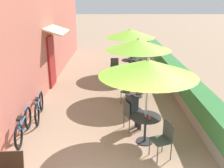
{
  "coord_description": "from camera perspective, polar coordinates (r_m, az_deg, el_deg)",
  "views": [
    {
      "loc": [
        0.15,
        -3.54,
        3.54
      ],
      "look_at": [
        0.15,
        3.89,
        1.0
      ],
      "focal_mm": 40.0,
      "sensor_mm": 36.0,
      "label": 1
    }
  ],
  "objects": [
    {
      "name": "cafe_chair_near_right",
      "position": [
        7.04,
        4.2,
        -6.61
      ],
      "size": [
        0.52,
        0.52,
        0.87
      ],
      "rotation": [
        0.0,
        0.0,
        11.38
      ],
      "color": "#384238",
      "rests_on": "ground_plane"
    },
    {
      "name": "seated_patron_near_right",
      "position": [
        7.01,
        5.06,
        -5.2
      ],
      "size": [
        0.49,
        0.45,
        1.25
      ],
      "rotation": [
        0.0,
        0.0,
        11.38
      ],
      "color": "#23232D",
      "rests_on": "ground_plane"
    },
    {
      "name": "cafe_chair_mid_left",
      "position": [
        10.07,
        7.1,
        1.26
      ],
      "size": [
        0.55,
        0.55,
        0.87
      ],
      "rotation": [
        0.0,
        0.0,
        4.18
      ],
      "color": "#384238",
      "rests_on": "ground_plane"
    },
    {
      "name": "cafe_chair_far_right",
      "position": [
        12.12,
        0.61,
        4.44
      ],
      "size": [
        0.41,
        0.41,
        0.87
      ],
      "rotation": [
        0.0,
        0.0,
        6.31
      ],
      "color": "#384238",
      "rests_on": "ground_plane"
    },
    {
      "name": "patio_table_far",
      "position": [
        12.24,
        4.03,
        4.59
      ],
      "size": [
        0.78,
        0.78,
        0.73
      ],
      "color": "#28282D",
      "rests_on": "ground_plane"
    },
    {
      "name": "coffee_cup_far",
      "position": [
        12.31,
        3.99,
        5.83
      ],
      "size": [
        0.07,
        0.07,
        0.09
      ],
      "color": "#B73D3D",
      "rests_on": "patio_table_far"
    },
    {
      "name": "patio_umbrella_far",
      "position": [
        11.97,
        4.19,
        11.44
      ],
      "size": [
        2.36,
        2.36,
        2.24
      ],
      "color": "#B7B7BC",
      "rests_on": "ground_plane"
    },
    {
      "name": "coffee_cup_near",
      "position": [
        6.27,
        8.67,
        -7.57
      ],
      "size": [
        0.07,
        0.07,
        0.09
      ],
      "color": "#B73D3D",
      "rests_on": "patio_table_near"
    },
    {
      "name": "bicycle_leaning",
      "position": [
        7.11,
        -19.55,
        -9.05
      ],
      "size": [
        0.22,
        1.68,
        0.73
      ],
      "rotation": [
        0.0,
        0.0,
        0.09
      ],
      "color": "black",
      "rests_on": "ground_plane"
    },
    {
      "name": "patio_table_near",
      "position": [
        6.49,
        7.65,
        -8.95
      ],
      "size": [
        0.78,
        0.78,
        0.73
      ],
      "color": "#28282D",
      "rests_on": "ground_plane"
    },
    {
      "name": "coffee_cup_mid",
      "position": [
        9.23,
        6.09,
        1.3
      ],
      "size": [
        0.07,
        0.07,
        0.09
      ],
      "color": "teal",
      "rests_on": "patio_table_mid"
    },
    {
      "name": "cafe_chair_near_left",
      "position": [
        5.99,
        11.76,
        -11.84
      ],
      "size": [
        0.52,
        0.52,
        0.87
      ],
      "rotation": [
        0.0,
        0.0,
        8.23
      ],
      "color": "#384238",
      "rests_on": "ground_plane"
    },
    {
      "name": "cafe_chair_mid_right",
      "position": [
        8.75,
        4.17,
        -1.38
      ],
      "size": [
        0.55,
        0.55,
        0.87
      ],
      "rotation": [
        0.0,
        0.0,
        7.32
      ],
      "color": "#384238",
      "rests_on": "ground_plane"
    },
    {
      "name": "cafe_facade_wall",
      "position": [
        11.26,
        -14.08,
        10.93
      ],
      "size": [
        0.98,
        14.87,
        4.2
      ],
      "color": "#C66B5B",
      "rests_on": "ground_plane"
    },
    {
      "name": "cafe_chair_far_left",
      "position": [
        12.92,
        5.07,
        5.27
      ],
      "size": [
        0.54,
        0.54,
        0.87
      ],
      "rotation": [
        0.0,
        0.0,
        4.21
      ],
      "color": "#384238",
      "rests_on": "ground_plane"
    },
    {
      "name": "planter_hedge",
      "position": [
        11.57,
        13.02,
        3.34
      ],
      "size": [
        0.6,
        13.87,
        1.01
      ],
      "color": "gray",
      "rests_on": "ground_plane"
    },
    {
      "name": "patio_umbrella_near",
      "position": [
        5.95,
        8.26,
        3.71
      ],
      "size": [
        2.36,
        2.36,
        2.24
      ],
      "color": "#B7B7BC",
      "rests_on": "ground_plane"
    },
    {
      "name": "patio_umbrella_mid",
      "position": [
        9.04,
        6.04,
        8.98
      ],
      "size": [
        2.36,
        2.36,
        2.24
      ],
      "color": "#B7B7BC",
      "rests_on": "ground_plane"
    },
    {
      "name": "bicycle_second",
      "position": [
        8.11,
        -16.28,
        -5.1
      ],
      "size": [
        0.31,
        1.7,
        0.76
      ],
      "rotation": [
        0.0,
        0.0,
        0.15
      ],
      "color": "black",
      "rests_on": "ground_plane"
    },
    {
      "name": "seated_patron_far_left",
      "position": [
        12.84,
        5.56,
        5.95
      ],
      "size": [
        0.5,
        0.47,
        1.25
      ],
      "rotation": [
        0.0,
        0.0,
        4.21
      ],
      "color": "#23232D",
      "rests_on": "ground_plane"
    },
    {
      "name": "cafe_chair_far_back",
      "position": [
        11.73,
        6.39,
        3.82
      ],
      "size": [
        0.55,
        0.55,
        0.87
      ],
      "rotation": [
        0.0,
        0.0,
        8.4
      ],
      "color": "#384238",
      "rests_on": "ground_plane"
    },
    {
      "name": "patio_table_mid",
      "position": [
        9.4,
        5.74,
        0.1
      ],
      "size": [
        0.78,
        0.78,
        0.73
      ],
      "color": "#28282D",
      "rests_on": "ground_plane"
    }
  ]
}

